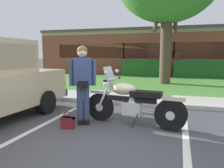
# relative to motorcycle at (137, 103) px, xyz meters

# --- Properties ---
(ground_plane) EXTENTS (140.00, 140.00, 0.00)m
(ground_plane) POSITION_rel_motorcycle_xyz_m (-0.41, -1.35, -0.49)
(ground_plane) COLOR #424247
(curb_strip) EXTENTS (60.00, 0.20, 0.12)m
(curb_strip) POSITION_rel_motorcycle_xyz_m (-0.41, 1.87, -0.43)
(curb_strip) COLOR #B7B2A8
(curb_strip) RESTS_ON ground
(concrete_walk) EXTENTS (60.00, 1.50, 0.08)m
(concrete_walk) POSITION_rel_motorcycle_xyz_m (-0.41, 2.72, -0.45)
(concrete_walk) COLOR #B7B2A8
(concrete_walk) RESTS_ON ground
(grass_lawn) EXTENTS (60.00, 6.92, 0.06)m
(grass_lawn) POSITION_rel_motorcycle_xyz_m (-0.41, 6.93, -0.46)
(grass_lawn) COLOR #478433
(grass_lawn) RESTS_ON ground
(stall_stripe_0) EXTENTS (0.16, 4.40, 0.01)m
(stall_stripe_0) POSITION_rel_motorcycle_xyz_m (-1.96, -1.15, -0.49)
(stall_stripe_0) COLOR silver
(stall_stripe_0) RESTS_ON ground
(stall_stripe_1) EXTENTS (0.16, 4.40, 0.01)m
(stall_stripe_1) POSITION_rel_motorcycle_xyz_m (0.99, -1.15, -0.49)
(stall_stripe_1) COLOR silver
(stall_stripe_1) RESTS_ON ground
(motorcycle) EXTENTS (2.24, 0.82, 1.26)m
(motorcycle) POSITION_rel_motorcycle_xyz_m (0.00, 0.00, 0.00)
(motorcycle) COLOR black
(motorcycle) RESTS_ON ground
(rider_person) EXTENTS (0.53, 0.39, 1.70)m
(rider_person) POSITION_rel_motorcycle_xyz_m (-1.15, -0.21, 0.50)
(rider_person) COLOR black
(rider_person) RESTS_ON ground
(handbag) EXTENTS (0.28, 0.13, 0.36)m
(handbag) POSITION_rel_motorcycle_xyz_m (-1.32, -0.61, -0.34)
(handbag) COLOR maroon
(handbag) RESTS_ON ground
(hedge_left) EXTENTS (2.61, 0.90, 1.24)m
(hedge_left) POSITION_rel_motorcycle_xyz_m (-1.60, 10.60, 0.16)
(hedge_left) COLOR #235623
(hedge_left) RESTS_ON ground
(hedge_center_left) EXTENTS (3.22, 0.90, 1.24)m
(hedge_center_left) POSITION_rel_motorcycle_xyz_m (2.19, 10.60, 0.16)
(hedge_center_left) COLOR #235623
(hedge_center_left) RESTS_ON ground
(brick_building) EXTENTS (21.29, 9.88, 3.50)m
(brick_building) POSITION_rel_motorcycle_xyz_m (0.55, 16.31, 1.26)
(brick_building) COLOR brown
(brick_building) RESTS_ON ground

